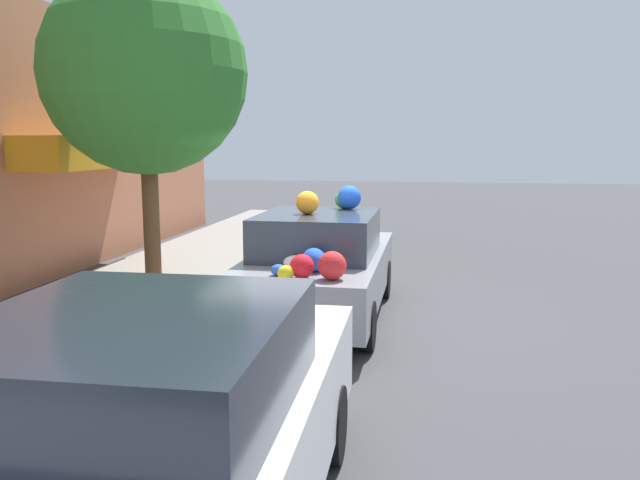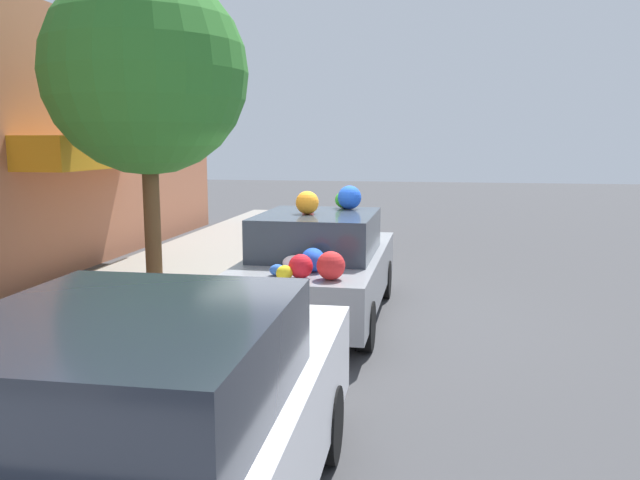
# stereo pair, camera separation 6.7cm
# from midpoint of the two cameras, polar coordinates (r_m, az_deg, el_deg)

# --- Properties ---
(ground_plane) EXTENTS (60.00, 60.00, 0.00)m
(ground_plane) POSITION_cam_midpoint_polar(r_m,az_deg,el_deg) (8.53, -0.85, -7.04)
(ground_plane) COLOR #424244
(sidewalk_curb) EXTENTS (24.00, 3.20, 0.12)m
(sidewalk_curb) POSITION_cam_midpoint_polar(r_m,az_deg,el_deg) (9.37, -17.38, -5.61)
(sidewalk_curb) COLOR gray
(sidewalk_curb) RESTS_ON ground
(street_tree) EXTENTS (2.90, 2.90, 4.66)m
(street_tree) POSITION_cam_midpoint_polar(r_m,az_deg,el_deg) (9.49, -15.89, 14.45)
(street_tree) COLOR brown
(street_tree) RESTS_ON sidewalk_curb
(fire_hydrant) EXTENTS (0.20, 0.20, 0.70)m
(fire_hydrant) POSITION_cam_midpoint_polar(r_m,az_deg,el_deg) (7.40, -15.68, -6.13)
(fire_hydrant) COLOR #B2B2B7
(fire_hydrant) RESTS_ON sidewalk_curb
(art_car) EXTENTS (4.03, 1.73, 1.76)m
(art_car) POSITION_cam_midpoint_polar(r_m,az_deg,el_deg) (8.30, -0.26, -2.23)
(art_car) COLOR gray
(art_car) RESTS_ON ground
(parked_car_plain) EXTENTS (4.09, 1.87, 1.50)m
(parked_car_plain) POSITION_cam_midpoint_polar(r_m,az_deg,el_deg) (3.68, -15.90, -17.04)
(parked_car_plain) COLOR silver
(parked_car_plain) RESTS_ON ground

